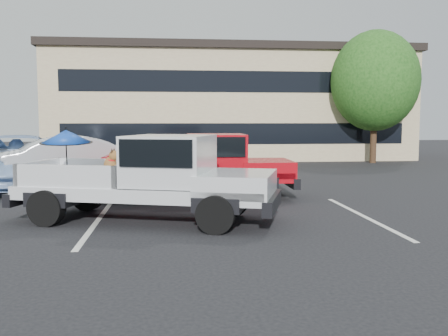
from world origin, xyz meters
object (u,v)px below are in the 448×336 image
(blue_suv, at_px, (15,161))
(silver_sedan, at_px, (88,163))
(tree_right, at_px, (375,81))
(silver_pickup, at_px, (159,173))
(red_pickup, at_px, (210,163))
(tree_back, at_px, (283,87))

(blue_suv, bearing_deg, silver_sedan, -29.53)
(tree_right, xyz_separation_m, silver_sedan, (-13.03, -8.72, -3.36))
(tree_right, distance_m, blue_suv, 17.72)
(tree_right, bearing_deg, silver_pickup, -127.05)
(red_pickup, relative_size, silver_sedan, 1.07)
(silver_pickup, bearing_deg, blue_suv, 145.39)
(tree_back, xyz_separation_m, silver_pickup, (-7.64, -22.10, -3.36))
(tree_back, distance_m, red_pickup, 20.25)
(tree_back, height_order, silver_pickup, tree_back)
(tree_right, relative_size, silver_pickup, 1.13)
(silver_pickup, distance_m, blue_suv, 7.93)
(silver_pickup, distance_m, silver_sedan, 5.89)
(tree_back, bearing_deg, silver_pickup, -109.08)
(red_pickup, height_order, silver_sedan, red_pickup)
(tree_back, distance_m, silver_sedan, 19.82)
(silver_pickup, xyz_separation_m, red_pickup, (1.34, 3.16, -0.06))
(tree_right, bearing_deg, blue_suv, -153.17)
(silver_sedan, bearing_deg, silver_pickup, -176.18)
(tree_back, relative_size, silver_pickup, 1.18)
(red_pickup, bearing_deg, blue_suv, 154.82)
(tree_right, xyz_separation_m, red_pickup, (-9.30, -10.94, -3.22))
(tree_right, height_order, blue_suv, tree_right)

